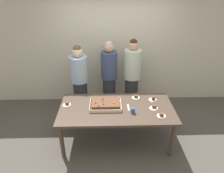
# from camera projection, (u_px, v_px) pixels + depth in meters

# --- Properties ---
(ground_plane) EXTENTS (12.00, 12.00, 0.00)m
(ground_plane) POSITION_uv_depth(u_px,v_px,m) (116.00, 139.00, 3.96)
(ground_plane) COLOR #4C4742
(interior_back_panel) EXTENTS (8.00, 0.12, 3.00)m
(interior_back_panel) POSITION_uv_depth(u_px,v_px,m) (114.00, 41.00, 4.68)
(interior_back_panel) COLOR beige
(interior_back_panel) RESTS_ON ground_plane
(party_table) EXTENTS (2.04, 1.01, 0.74)m
(party_table) POSITION_uv_depth(u_px,v_px,m) (117.00, 111.00, 3.65)
(party_table) COLOR #47382D
(party_table) RESTS_ON ground_plane
(sheet_cake) EXTENTS (0.56, 0.42, 0.13)m
(sheet_cake) POSITION_uv_depth(u_px,v_px,m) (106.00, 104.00, 3.63)
(sheet_cake) COLOR beige
(sheet_cake) RESTS_ON party_table
(plated_slice_near_left) EXTENTS (0.15, 0.15, 0.07)m
(plated_slice_near_left) POSITION_uv_depth(u_px,v_px,m) (67.00, 104.00, 3.68)
(plated_slice_near_left) COLOR white
(plated_slice_near_left) RESTS_ON party_table
(plated_slice_near_right) EXTENTS (0.15, 0.15, 0.08)m
(plated_slice_near_right) POSITION_uv_depth(u_px,v_px,m) (153.00, 99.00, 3.83)
(plated_slice_near_right) COLOR white
(plated_slice_near_right) RESTS_ON party_table
(plated_slice_far_left) EXTENTS (0.15, 0.15, 0.06)m
(plated_slice_far_left) POSITION_uv_depth(u_px,v_px,m) (136.00, 97.00, 3.91)
(plated_slice_far_left) COLOR white
(plated_slice_far_left) RESTS_ON party_table
(plated_slice_far_right) EXTENTS (0.15, 0.15, 0.07)m
(plated_slice_far_right) POSITION_uv_depth(u_px,v_px,m) (154.00, 107.00, 3.59)
(plated_slice_far_right) COLOR white
(plated_slice_far_right) RESTS_ON party_table
(plated_slice_center_front) EXTENTS (0.15, 0.15, 0.07)m
(plated_slice_center_front) POSITION_uv_depth(u_px,v_px,m) (161.00, 115.00, 3.38)
(plated_slice_center_front) COLOR white
(plated_slice_center_front) RESTS_ON party_table
(drink_cup_nearest) EXTENTS (0.07, 0.07, 0.10)m
(drink_cup_nearest) POSITION_uv_depth(u_px,v_px,m) (133.00, 110.00, 3.45)
(drink_cup_nearest) COLOR #2D5199
(drink_cup_nearest) RESTS_ON party_table
(cake_server_utensil) EXTENTS (0.03, 0.20, 0.01)m
(cake_server_utensil) POSITION_uv_depth(u_px,v_px,m) (128.00, 107.00, 3.62)
(cake_server_utensil) COLOR silver
(cake_server_utensil) RESTS_ON party_table
(person_serving_front) EXTENTS (0.37, 0.37, 1.69)m
(person_serving_front) POSITION_uv_depth(u_px,v_px,m) (132.00, 75.00, 4.52)
(person_serving_front) COLOR #28282D
(person_serving_front) RESTS_ON ground_plane
(person_green_shirt_behind) EXTENTS (0.37, 0.37, 1.62)m
(person_green_shirt_behind) POSITION_uv_depth(u_px,v_px,m) (80.00, 81.00, 4.36)
(person_green_shirt_behind) COLOR #28282D
(person_green_shirt_behind) RESTS_ON ground_plane
(person_striped_tie_right) EXTENTS (0.36, 0.36, 1.65)m
(person_striped_tie_right) POSITION_uv_depth(u_px,v_px,m) (109.00, 76.00, 4.54)
(person_striped_tie_right) COLOR #28282D
(person_striped_tie_right) RESTS_ON ground_plane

